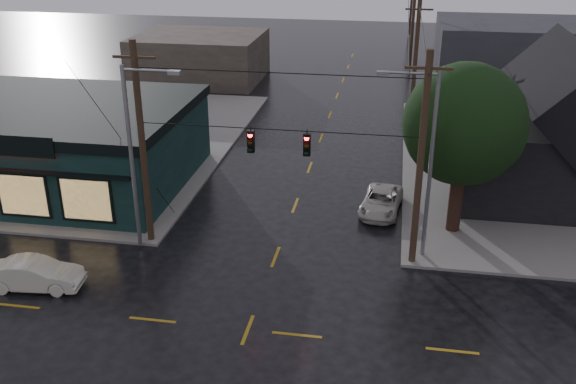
% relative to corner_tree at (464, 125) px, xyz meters
% --- Properties ---
extents(ground_plane, '(160.00, 160.00, 0.00)m').
position_rel_corner_tree_xyz_m(ground_plane, '(-8.61, -10.19, -5.83)').
color(ground_plane, black).
extents(sidewalk_nw, '(28.00, 28.00, 0.15)m').
position_rel_corner_tree_xyz_m(sidewalk_nw, '(-28.61, 9.81, -5.75)').
color(sidewalk_nw, slate).
rests_on(sidewalk_nw, ground).
extents(pizza_shop, '(16.30, 12.34, 4.90)m').
position_rel_corner_tree_xyz_m(pizza_shop, '(-23.61, 2.75, -3.27)').
color(pizza_shop, black).
rests_on(pizza_shop, ground).
extents(ne_building, '(12.60, 11.60, 8.75)m').
position_rel_corner_tree_xyz_m(ne_building, '(6.39, 6.81, -1.36)').
color(ne_building, black).
rests_on(ne_building, ground).
extents(corner_tree, '(6.05, 6.05, 8.74)m').
position_rel_corner_tree_xyz_m(corner_tree, '(0.00, 0.00, 0.00)').
color(corner_tree, black).
rests_on(corner_tree, ground).
extents(utility_pole_nw, '(2.00, 0.32, 10.15)m').
position_rel_corner_tree_xyz_m(utility_pole_nw, '(-15.11, -3.69, -5.83)').
color(utility_pole_nw, black).
rests_on(utility_pole_nw, ground).
extents(utility_pole_ne, '(2.00, 0.32, 10.15)m').
position_rel_corner_tree_xyz_m(utility_pole_ne, '(-2.11, -3.69, -5.83)').
color(utility_pole_ne, black).
rests_on(utility_pole_ne, ground).
extents(utility_pole_far_a, '(2.00, 0.32, 9.65)m').
position_rel_corner_tree_xyz_m(utility_pole_far_a, '(-2.11, 17.81, -5.83)').
color(utility_pole_far_a, black).
rests_on(utility_pole_far_a, ground).
extents(utility_pole_far_b, '(2.00, 0.32, 9.15)m').
position_rel_corner_tree_xyz_m(utility_pole_far_b, '(-2.11, 37.81, -5.83)').
color(utility_pole_far_b, black).
rests_on(utility_pole_far_b, ground).
extents(utility_pole_far_c, '(2.00, 0.32, 9.15)m').
position_rel_corner_tree_xyz_m(utility_pole_far_c, '(-2.11, 57.81, -5.83)').
color(utility_pole_far_c, black).
rests_on(utility_pole_far_c, ground).
extents(span_signal_assembly, '(13.00, 0.48, 1.23)m').
position_rel_corner_tree_xyz_m(span_signal_assembly, '(-8.51, -3.69, -0.13)').
color(span_signal_assembly, black).
rests_on(span_signal_assembly, ground).
extents(streetlight_nw, '(5.40, 0.30, 9.15)m').
position_rel_corner_tree_xyz_m(streetlight_nw, '(-15.41, -4.39, -5.83)').
color(streetlight_nw, gray).
rests_on(streetlight_nw, ground).
extents(streetlight_ne, '(5.40, 0.30, 9.15)m').
position_rel_corner_tree_xyz_m(streetlight_ne, '(-1.61, -2.99, -5.83)').
color(streetlight_ne, gray).
rests_on(streetlight_ne, ground).
extents(bg_building_west, '(12.00, 10.00, 4.40)m').
position_rel_corner_tree_xyz_m(bg_building_west, '(-22.61, 29.81, -3.63)').
color(bg_building_west, '#383029').
rests_on(bg_building_west, ground).
extents(bg_building_east, '(14.00, 12.00, 5.60)m').
position_rel_corner_tree_xyz_m(bg_building_east, '(7.39, 34.81, -3.03)').
color(bg_building_east, '#2A2A2F').
rests_on(bg_building_east, ground).
extents(sedan_cream, '(4.31, 1.90, 1.38)m').
position_rel_corner_tree_xyz_m(sedan_cream, '(-18.55, -8.72, -5.14)').
color(sedan_cream, beige).
rests_on(sedan_cream, ground).
extents(suv_silver, '(2.50, 4.58, 1.22)m').
position_rel_corner_tree_xyz_m(suv_silver, '(-3.77, 1.84, -5.22)').
color(suv_silver, '#B3AEA5').
rests_on(suv_silver, ground).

